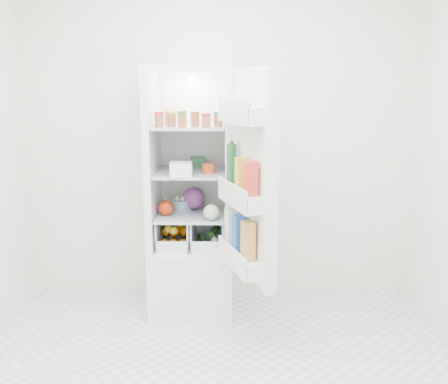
{
  "coord_description": "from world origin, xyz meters",
  "views": [
    {
      "loc": [
        0.09,
        -2.34,
        1.69
      ],
      "look_at": [
        0.04,
        0.95,
        0.96
      ],
      "focal_mm": 40.0,
      "sensor_mm": 36.0,
      "label": 1
    }
  ],
  "objects_px": {
    "refrigerator": "(192,221)",
    "mushroom_bowl": "(181,204)",
    "red_cabbage": "(193,198)",
    "fridge_door": "(249,182)"
  },
  "relations": [
    {
      "from": "refrigerator",
      "to": "red_cabbage",
      "type": "bearing_deg",
      "value": 79.35
    },
    {
      "from": "red_cabbage",
      "to": "fridge_door",
      "type": "bearing_deg",
      "value": -59.41
    },
    {
      "from": "red_cabbage",
      "to": "fridge_door",
      "type": "relative_size",
      "value": 0.13
    },
    {
      "from": "mushroom_bowl",
      "to": "fridge_door",
      "type": "relative_size",
      "value": 0.12
    },
    {
      "from": "refrigerator",
      "to": "fridge_door",
      "type": "relative_size",
      "value": 1.38
    },
    {
      "from": "refrigerator",
      "to": "mushroom_bowl",
      "type": "height_order",
      "value": "refrigerator"
    },
    {
      "from": "refrigerator",
      "to": "mushroom_bowl",
      "type": "xyz_separation_m",
      "value": [
        -0.08,
        0.04,
        0.12
      ]
    },
    {
      "from": "refrigerator",
      "to": "mushroom_bowl",
      "type": "bearing_deg",
      "value": 154.49
    },
    {
      "from": "red_cabbage",
      "to": "mushroom_bowl",
      "type": "bearing_deg",
      "value": -177.93
    },
    {
      "from": "refrigerator",
      "to": "red_cabbage",
      "type": "relative_size",
      "value": 10.65
    }
  ]
}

